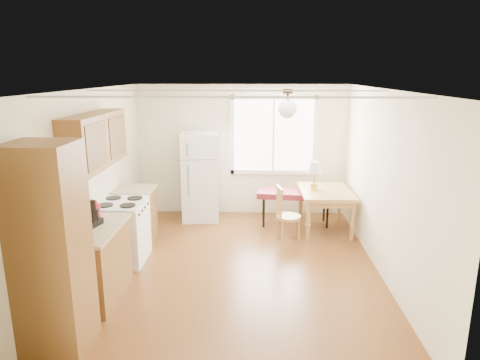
{
  "coord_description": "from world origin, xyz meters",
  "views": [
    {
      "loc": [
        0.27,
        -5.61,
        2.71
      ],
      "look_at": [
        0.03,
        0.58,
        1.15
      ],
      "focal_mm": 32.0,
      "sensor_mm": 36.0,
      "label": 1
    }
  ],
  "objects_px": {
    "bench": "(295,195)",
    "dining_table": "(326,196)",
    "chair": "(284,211)",
    "refrigerator": "(200,176)"
  },
  "relations": [
    {
      "from": "bench",
      "to": "dining_table",
      "type": "bearing_deg",
      "value": -22.16
    },
    {
      "from": "dining_table",
      "to": "chair",
      "type": "relative_size",
      "value": 1.29
    },
    {
      "from": "refrigerator",
      "to": "dining_table",
      "type": "distance_m",
      "value": 2.33
    },
    {
      "from": "refrigerator",
      "to": "chair",
      "type": "xyz_separation_m",
      "value": [
        1.5,
        -1.09,
        -0.3
      ]
    },
    {
      "from": "refrigerator",
      "to": "dining_table",
      "type": "bearing_deg",
      "value": -18.67
    },
    {
      "from": "dining_table",
      "to": "chair",
      "type": "height_order",
      "value": "chair"
    },
    {
      "from": "refrigerator",
      "to": "dining_table",
      "type": "xyz_separation_m",
      "value": [
        2.26,
        -0.53,
        -0.2
      ]
    },
    {
      "from": "bench",
      "to": "chair",
      "type": "xyz_separation_m",
      "value": [
        -0.25,
        -0.83,
        -0.04
      ]
    },
    {
      "from": "dining_table",
      "to": "bench",
      "type": "bearing_deg",
      "value": 150.5
    },
    {
      "from": "bench",
      "to": "dining_table",
      "type": "distance_m",
      "value": 0.58
    }
  ]
}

